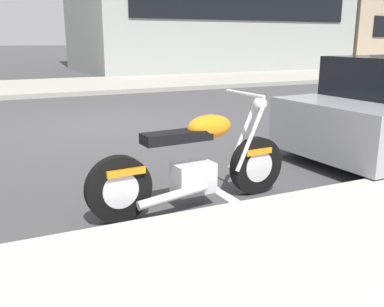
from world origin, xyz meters
The scene contains 4 objects.
ground_plane centered at (0.00, 0.00, 0.00)m, with size 260.00×260.00×0.00m, color #3D3D3F.
sidewalk_far_curb centered at (12.00, 7.29, 0.07)m, with size 120.00×5.00×0.14m, color gray.
parking_stall_stripe centered at (0.00, -4.19, 0.00)m, with size 0.12×2.20×0.01m, color silver.
parked_motorcycle centered at (-0.40, -4.49, 0.42)m, with size 2.17×0.62×1.11m.
Camera 1 is at (-2.18, -8.17, 1.61)m, focal length 40.56 mm.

